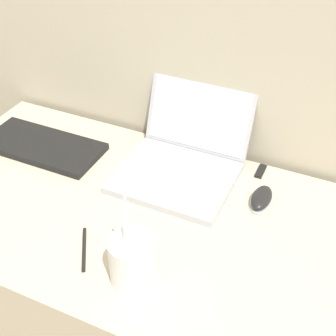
% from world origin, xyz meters
% --- Properties ---
extents(desk, '(1.46, 0.66, 0.76)m').
position_xyz_m(desk, '(0.00, 0.33, 0.38)').
color(desk, beige).
rests_on(desk, ground_plane).
extents(laptop, '(0.31, 0.34, 0.22)m').
position_xyz_m(laptop, '(-0.06, 0.54, 0.80)').
color(laptop, '#ADADB2').
rests_on(laptop, desk).
extents(drink_cup, '(0.10, 0.10, 0.23)m').
position_xyz_m(drink_cup, '(-0.01, 0.14, 0.82)').
color(drink_cup, white).
rests_on(drink_cup, desk).
extents(computer_mouse, '(0.05, 0.10, 0.03)m').
position_xyz_m(computer_mouse, '(0.18, 0.50, 0.77)').
color(computer_mouse, '#B2B2B7').
rests_on(computer_mouse, desk).
extents(external_keyboard, '(0.37, 0.17, 0.02)m').
position_xyz_m(external_keyboard, '(-0.49, 0.46, 0.77)').
color(external_keyboard, black).
rests_on(external_keyboard, desk).
extents(usb_stick, '(0.02, 0.06, 0.01)m').
position_xyz_m(usb_stick, '(0.14, 0.62, 0.76)').
color(usb_stick, black).
rests_on(usb_stick, desk).
extents(pen, '(0.08, 0.12, 0.01)m').
position_xyz_m(pen, '(-0.15, 0.16, 0.76)').
color(pen, black).
rests_on(pen, desk).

